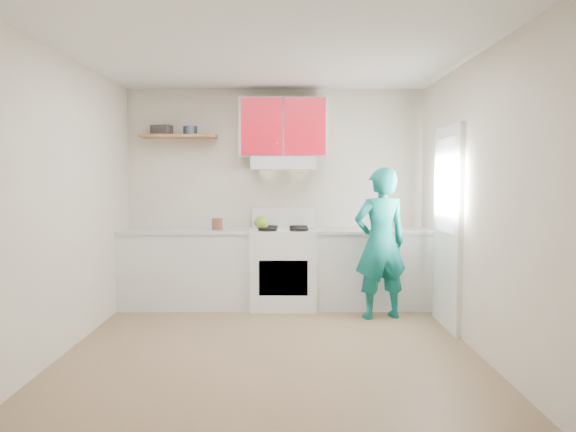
{
  "coord_description": "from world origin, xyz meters",
  "views": [
    {
      "loc": [
        0.13,
        -4.87,
        1.53
      ],
      "look_at": [
        0.15,
        0.55,
        1.15
      ],
      "focal_mm": 34.38,
      "sensor_mm": 36.0,
      "label": 1
    }
  ],
  "objects_px": {
    "stove": "(283,268)",
    "tin": "(190,130)",
    "person": "(380,243)",
    "crock": "(217,225)",
    "kettle": "(261,223)"
  },
  "relations": [
    {
      "from": "stove",
      "to": "person",
      "type": "bearing_deg",
      "value": -26.49
    },
    {
      "from": "tin",
      "to": "person",
      "type": "xyz_separation_m",
      "value": [
        2.16,
        -0.69,
        -1.27
      ]
    },
    {
      "from": "stove",
      "to": "crock",
      "type": "bearing_deg",
      "value": -175.97
    },
    {
      "from": "person",
      "to": "stove",
      "type": "bearing_deg",
      "value": -40.13
    },
    {
      "from": "stove",
      "to": "crock",
      "type": "height_order",
      "value": "crock"
    },
    {
      "from": "kettle",
      "to": "person",
      "type": "height_order",
      "value": "person"
    },
    {
      "from": "tin",
      "to": "kettle",
      "type": "height_order",
      "value": "tin"
    },
    {
      "from": "stove",
      "to": "kettle",
      "type": "relative_size",
      "value": 5.15
    },
    {
      "from": "tin",
      "to": "person",
      "type": "bearing_deg",
      "value": -17.67
    },
    {
      "from": "stove",
      "to": "crock",
      "type": "distance_m",
      "value": 0.93
    },
    {
      "from": "stove",
      "to": "tin",
      "type": "bearing_deg",
      "value": 171.57
    },
    {
      "from": "crock",
      "to": "person",
      "type": "height_order",
      "value": "person"
    },
    {
      "from": "tin",
      "to": "stove",
      "type": "bearing_deg",
      "value": -8.43
    },
    {
      "from": "tin",
      "to": "person",
      "type": "height_order",
      "value": "tin"
    },
    {
      "from": "tin",
      "to": "person",
      "type": "distance_m",
      "value": 2.6
    }
  ]
}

